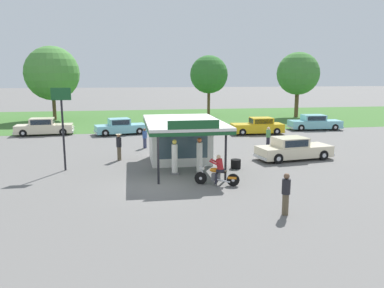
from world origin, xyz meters
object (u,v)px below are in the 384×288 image
Objects in this scene: bystander_admiring_sedan at (286,193)px; motorcycle_with_rider at (218,173)px; bystander_leaning_by_kiosk at (119,146)px; parked_car_back_row_right at (44,127)px; spare_tire_stack at (236,164)px; parked_car_back_row_centre_right at (258,127)px; bystander_standing_back_lot at (268,137)px; roadside_pole_sign at (62,115)px; gas_pump_nearside at (175,158)px; gas_pump_offside at (199,157)px; featured_classic_sedan at (293,149)px; parked_car_back_row_centre_left at (120,127)px; parked_car_back_row_centre at (191,123)px; parked_car_second_row_spare at (315,123)px; bystander_strolling_foreground at (145,138)px.

motorcycle_with_rider is at bearing 111.08° from bystander_admiring_sedan.
motorcycle_with_rider is 8.36m from bystander_leaning_by_kiosk.
spare_tire_stack is at bearing -47.58° from parked_car_back_row_right.
bystander_standing_back_lot is at bearing -102.70° from parked_car_back_row_centre_right.
roadside_pole_sign is (-9.86, 8.94, 2.37)m from bystander_admiring_sedan.
gas_pump_offside reaches higher than gas_pump_nearside.
gas_pump_offside reaches higher than featured_classic_sedan.
parked_car_back_row_right is 20.66m from bystander_standing_back_lot.
parked_car_back_row_right is 7.08m from parked_car_back_row_centre_left.
bystander_standing_back_lot reaches higher than parked_car_back_row_centre.
featured_classic_sedan is at bearing -8.02° from bystander_leaning_by_kiosk.
parked_car_back_row_centre is 11.39m from bystander_standing_back_lot.
bystander_admiring_sedan reaches higher than bystander_standing_back_lot.
motorcycle_with_rider is 0.43× the size of parked_car_back_row_centre_right.
parked_car_second_row_spare is at bearing 15.09° from parked_car_back_row_centre_right.
bystander_leaning_by_kiosk reaches higher than parked_car_back_row_right.
roadside_pole_sign is (-8.13, 4.45, 2.63)m from motorcycle_with_rider.
gas_pump_offside is 0.38× the size of parked_car_back_row_right.
motorcycle_with_rider is 0.41× the size of parked_car_back_row_centre.
parked_car_back_row_centre_right reaches higher than bystander_strolling_foreground.
roadside_pole_sign is at bearing -128.56° from bystander_strolling_foreground.
bystander_admiring_sedan reaches higher than motorcycle_with_rider.
parked_car_back_row_right is 8.94× the size of spare_tire_stack.
featured_classic_sedan is at bearing -36.38° from parked_car_back_row_right.
gas_pump_offside is (1.42, 0.00, 0.03)m from gas_pump_nearside.
spare_tire_stack is at bearing -6.73° from roadside_pole_sign.
parked_car_back_row_centre is (-5.76, 3.77, -0.02)m from parked_car_back_row_centre_right.
bystander_leaning_by_kiosk is at bearing 127.55° from gas_pump_nearside.
parked_car_back_row_right is (-18.53, 13.65, 0.03)m from featured_classic_sedan.
gas_pump_offside is at bearing -41.96° from bystander_leaning_by_kiosk.
gas_pump_offside is 1.19× the size of bystander_admiring_sedan.
parked_car_back_row_right is 0.98× the size of parked_car_second_row_spare.
gas_pump_offside is 0.40× the size of parked_car_back_row_centre_left.
bystander_standing_back_lot is at bearing -37.69° from parked_car_back_row_centre_left.
bystander_standing_back_lot is at bearing 39.59° from gas_pump_nearside.
bystander_strolling_foreground is at bearing 65.08° from bystander_leaning_by_kiosk.
motorcycle_with_rider is at bearing -79.47° from gas_pump_offside.
bystander_admiring_sedan is (-4.58, -9.54, 0.24)m from featured_classic_sedan.
parked_car_back_row_centre_right is 13.91m from spare_tire_stack.
spare_tire_stack is (-12.39, -14.46, -0.42)m from parked_car_second_row_spare.
bystander_strolling_foreground reaches higher than parked_car_back_row_centre.
parked_car_back_row_centre_left is (-4.71, 15.32, -0.26)m from gas_pump_offside.
parked_car_back_row_centre_left is 11.20m from bystander_leaning_by_kiosk.
parked_car_back_row_centre_right is 3.34× the size of bystander_strolling_foreground.
parked_car_back_row_right is 20.91m from spare_tire_stack.
spare_tire_stack is (-4.43, -1.78, -0.40)m from featured_classic_sedan.
motorcycle_with_rider is 0.41× the size of parked_car_back_row_right.
roadside_pole_sign is (-3.07, -2.20, 2.33)m from bystander_leaning_by_kiosk.
featured_classic_sedan is 10.96m from parked_car_back_row_centre_right.
parked_car_second_row_spare is 1.14× the size of roadside_pole_sign.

